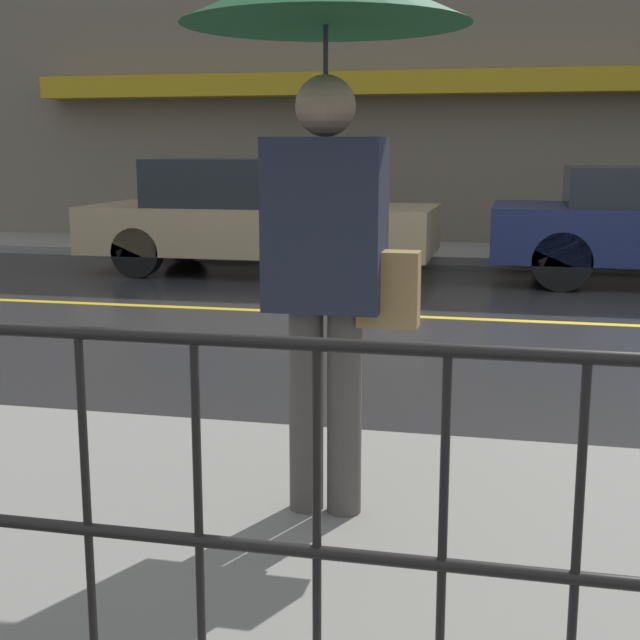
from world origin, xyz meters
The scene contains 6 objects.
ground_plane centered at (0.00, 0.00, 0.00)m, with size 80.00×80.00×0.00m, color #262628.
sidewalk_far centered at (0.00, 4.98, 0.06)m, with size 28.00×2.09×0.12m.
lane_marking centered at (0.00, 0.00, 0.00)m, with size 25.20×0.12×0.01m.
building_storefront centered at (0.00, 6.15, 3.30)m, with size 28.00×0.85×6.68m.
pedestrian centered at (-1.23, -5.03, 1.86)m, with size 1.11×1.11×2.19m.
car_tan centered at (-3.84, 2.77, 0.74)m, with size 4.50×1.88×1.47m.
Camera 1 is at (-0.49, -8.46, 1.61)m, focal length 50.00 mm.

